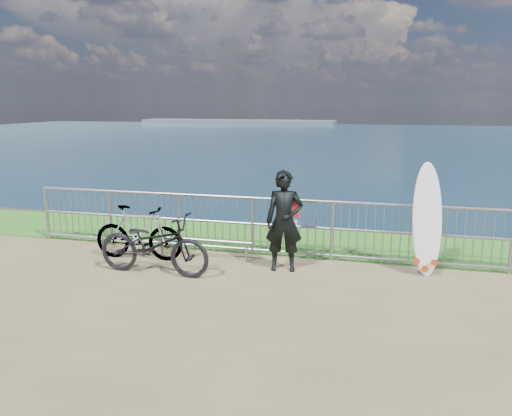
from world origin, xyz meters
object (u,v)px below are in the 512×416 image
(bicycle_near, at_px, (154,244))
(bicycle_far, at_px, (138,233))
(surfer, at_px, (284,221))
(surfboard, at_px, (427,223))

(bicycle_near, relative_size, bicycle_far, 1.18)
(surfer, distance_m, bicycle_far, 2.74)
(surfer, bearing_deg, surfboard, 0.42)
(bicycle_near, bearing_deg, surfboard, -73.51)
(bicycle_near, xyz_separation_m, bicycle_far, (-0.63, 0.67, -0.01))
(surfboard, distance_m, bicycle_near, 4.60)
(surfer, height_order, surfboard, surfboard)
(surfer, relative_size, bicycle_near, 0.88)
(bicycle_near, bearing_deg, surfer, -68.56)
(surfer, xyz_separation_m, bicycle_far, (-2.71, -0.07, -0.36))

